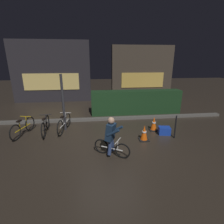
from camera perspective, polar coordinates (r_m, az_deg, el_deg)
ground_plane at (r=6.24m, az=-1.21°, el=-9.63°), size 40.00×40.00×0.00m
sidewalk_curb at (r=8.23m, az=-2.66°, el=-2.32°), size 12.00×0.24×0.12m
hedge_row at (r=9.20m, az=8.15°, el=3.35°), size 4.80×0.70×1.26m
storefront_left at (r=12.36m, az=-19.81°, el=12.60°), size 5.17×0.54×4.05m
storefront_right at (r=13.31m, az=10.12°, el=13.13°), size 4.60×0.54×3.83m
street_post at (r=7.04m, az=-16.20°, el=2.88°), size 0.10×0.10×2.30m
parked_bike_leftmost at (r=7.39m, az=-27.92°, el=-4.65°), size 0.49×1.47×0.69m
parked_bike_left_mid at (r=7.18m, az=-21.61°, el=-4.34°), size 0.46×1.55×0.72m
parked_bike_center_left at (r=7.18m, az=-15.87°, el=-3.72°), size 0.46×1.54×0.72m
traffic_cone_near at (r=6.27m, az=10.84°, el=-7.03°), size 0.36×0.36×0.57m
traffic_cone_far at (r=7.22m, az=13.98°, el=-3.85°), size 0.36×0.36×0.59m
blue_crate at (r=6.99m, az=17.28°, el=-6.04°), size 0.49×0.39×0.30m
cyclist at (r=5.09m, az=-0.24°, el=-8.27°), size 1.05×0.69×1.25m
closed_umbrella at (r=6.81m, az=20.68°, el=-4.67°), size 0.20×0.34×0.81m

